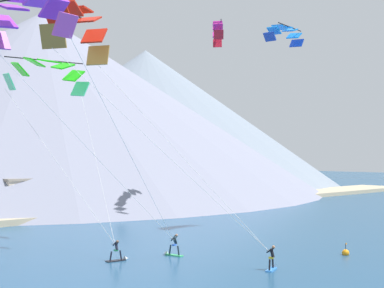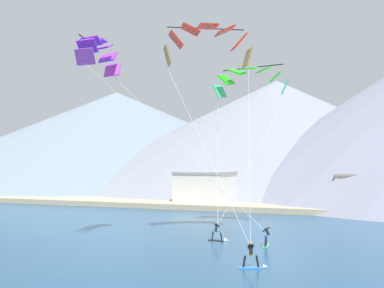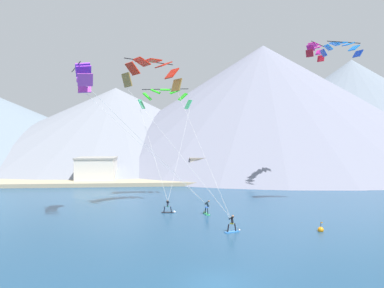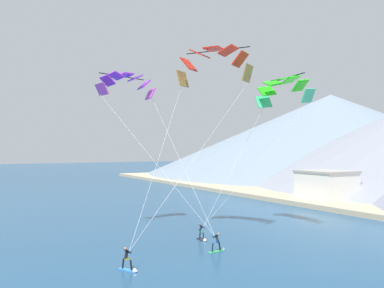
{
  "view_description": "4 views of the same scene",
  "coord_description": "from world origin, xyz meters",
  "px_view_note": "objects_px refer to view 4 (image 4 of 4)",
  "views": [
    {
      "loc": [
        -24.71,
        -10.34,
        7.58
      ],
      "look_at": [
        -2.8,
        13.37,
        8.28
      ],
      "focal_mm": 50.0,
      "sensor_mm": 36.0,
      "label": 1
    },
    {
      "loc": [
        12.98,
        -19.07,
        6.54
      ],
      "look_at": [
        -1.69,
        14.47,
        7.66
      ],
      "focal_mm": 50.0,
      "sensor_mm": 36.0,
      "label": 2
    },
    {
      "loc": [
        -3.32,
        -22.24,
        8.9
      ],
      "look_at": [
        -0.2,
        15.99,
        8.19
      ],
      "focal_mm": 35.0,
      "sensor_mm": 36.0,
      "label": 3
    },
    {
      "loc": [
        31.37,
        1.54,
        8.59
      ],
      "look_at": [
        -0.4,
        19.36,
        8.84
      ],
      "focal_mm": 40.0,
      "sensor_mm": 36.0,
      "label": 4
    }
  ],
  "objects_px": {
    "kitesurfer_near_lead": "(202,236)",
    "parafoil_kite_mid_center": "(214,62)",
    "kitesurfer_mid_center": "(129,264)",
    "kitesurfer_near_trail": "(218,246)",
    "parafoil_kite_near_trail": "(127,83)",
    "parafoil_kite_near_lead": "(283,88)"
  },
  "relations": [
    {
      "from": "kitesurfer_near_lead",
      "to": "parafoil_kite_mid_center",
      "type": "relative_size",
      "value": 0.1
    },
    {
      "from": "kitesurfer_mid_center",
      "to": "parafoil_kite_mid_center",
      "type": "bearing_deg",
      "value": 123.37
    },
    {
      "from": "kitesurfer_near_trail",
      "to": "parafoil_kite_near_trail",
      "type": "bearing_deg",
      "value": -167.16
    },
    {
      "from": "kitesurfer_near_lead",
      "to": "parafoil_kite_near_trail",
      "type": "height_order",
      "value": "parafoil_kite_near_trail"
    },
    {
      "from": "kitesurfer_near_trail",
      "to": "kitesurfer_mid_center",
      "type": "relative_size",
      "value": 1.02
    },
    {
      "from": "kitesurfer_mid_center",
      "to": "kitesurfer_near_trail",
      "type": "bearing_deg",
      "value": 100.81
    },
    {
      "from": "kitesurfer_mid_center",
      "to": "parafoil_kite_near_trail",
      "type": "xyz_separation_m",
      "value": [
        -14.79,
        5.36,
        14.84
      ]
    },
    {
      "from": "kitesurfer_mid_center",
      "to": "parafoil_kite_near_trail",
      "type": "bearing_deg",
      "value": 160.07
    },
    {
      "from": "kitesurfer_near_trail",
      "to": "kitesurfer_near_lead",
      "type": "bearing_deg",
      "value": 166.82
    },
    {
      "from": "parafoil_kite_near_lead",
      "to": "parafoil_kite_mid_center",
      "type": "relative_size",
      "value": 0.86
    },
    {
      "from": "kitesurfer_mid_center",
      "to": "parafoil_kite_near_lead",
      "type": "xyz_separation_m",
      "value": [
        -6.23,
        19.33,
        14.21
      ]
    },
    {
      "from": "kitesurfer_near_lead",
      "to": "kitesurfer_near_trail",
      "type": "xyz_separation_m",
      "value": [
        4.21,
        -0.99,
        0.05
      ]
    },
    {
      "from": "parafoil_kite_near_lead",
      "to": "parafoil_kite_near_trail",
      "type": "xyz_separation_m",
      "value": [
        -8.55,
        -13.97,
        0.63
      ]
    },
    {
      "from": "parafoil_kite_near_lead",
      "to": "kitesurfer_near_lead",
      "type": "bearing_deg",
      "value": -87.58
    },
    {
      "from": "kitesurfer_near_trail",
      "to": "kitesurfer_mid_center",
      "type": "height_order",
      "value": "kitesurfer_mid_center"
    },
    {
      "from": "kitesurfer_near_lead",
      "to": "kitesurfer_near_trail",
      "type": "height_order",
      "value": "kitesurfer_near_trail"
    },
    {
      "from": "kitesurfer_near_lead",
      "to": "kitesurfer_mid_center",
      "type": "bearing_deg",
      "value": -58.15
    },
    {
      "from": "kitesurfer_near_lead",
      "to": "parafoil_kite_near_lead",
      "type": "distance_m",
      "value": 17.42
    },
    {
      "from": "kitesurfer_near_lead",
      "to": "parafoil_kite_near_lead",
      "type": "relative_size",
      "value": 0.12
    },
    {
      "from": "kitesurfer_near_trail",
      "to": "parafoil_kite_near_lead",
      "type": "relative_size",
      "value": 0.12
    },
    {
      "from": "kitesurfer_mid_center",
      "to": "parafoil_kite_near_lead",
      "type": "bearing_deg",
      "value": 107.87
    },
    {
      "from": "kitesurfer_near_lead",
      "to": "parafoil_kite_near_trail",
      "type": "bearing_deg",
      "value": -156.03
    }
  ]
}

